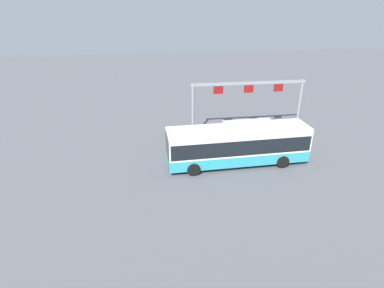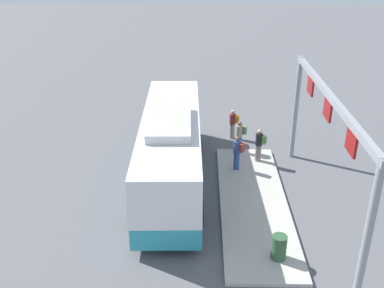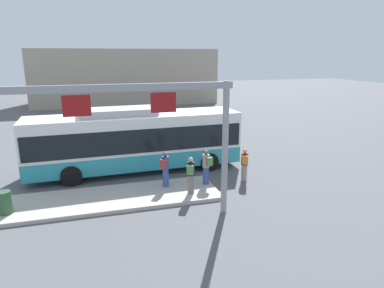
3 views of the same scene
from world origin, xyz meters
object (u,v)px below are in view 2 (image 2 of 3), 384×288
at_px(person_waiting_far, 259,144).
at_px(trash_bin, 279,247).
at_px(person_waiting_near, 240,136).
at_px(person_waiting_mid, 238,152).
at_px(bus_main, 171,145).
at_px(person_boarding, 233,123).

xyz_separation_m(person_waiting_far, trash_bin, (-7.42, 0.14, -0.44)).
xyz_separation_m(person_waiting_near, person_waiting_mid, (-1.92, 0.24, 0.00)).
distance_m(person_waiting_mid, person_waiting_far, 1.44).
distance_m(bus_main, person_waiting_far, 4.63).
bearing_deg(trash_bin, person_waiting_near, 5.07).
xyz_separation_m(bus_main, trash_bin, (-5.57, -4.04, -1.20)).
bearing_deg(person_waiting_far, trash_bin, 112.62).
bearing_deg(person_waiting_far, bus_main, 47.56).
distance_m(person_waiting_near, trash_bin, 8.48).
bearing_deg(person_boarding, person_waiting_mid, 110.83).
bearing_deg(bus_main, person_boarding, -33.78).
relative_size(bus_main, person_boarding, 6.69).
xyz_separation_m(person_waiting_mid, trash_bin, (-6.51, -0.99, -0.44)).
bearing_deg(person_waiting_near, trash_bin, 76.66).
xyz_separation_m(person_boarding, person_waiting_near, (-2.06, -0.21, 0.16)).
xyz_separation_m(person_waiting_mid, person_waiting_far, (0.90, -1.13, 0.00)).
relative_size(person_waiting_mid, person_waiting_far, 1.00).
relative_size(person_waiting_far, trash_bin, 1.86).
height_order(bus_main, trash_bin, bus_main).
bearing_deg(person_boarding, person_waiting_near, 117.08).
xyz_separation_m(bus_main, person_waiting_mid, (0.95, -3.05, -0.76)).
relative_size(bus_main, person_waiting_near, 6.69).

